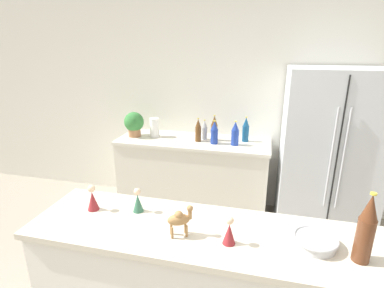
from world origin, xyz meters
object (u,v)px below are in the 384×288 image
at_px(back_bottle_1, 235,134).
at_px(back_bottle_4, 214,133).
at_px(refrigerator, 328,155).
at_px(wise_man_figurine_blue, 138,201).
at_px(wise_man_figurine_purple, 93,199).
at_px(wine_bottle, 366,229).
at_px(fruit_bowl, 315,241).
at_px(back_bottle_2, 204,130).
at_px(back_bottle_0, 198,130).
at_px(back_bottle_5, 246,130).
at_px(potted_plant, 134,123).
at_px(wise_man_figurine_crimson, 229,232).
at_px(camel_figurine, 180,219).
at_px(back_bottle_3, 214,128).
at_px(paper_towel_roll, 154,127).

relative_size(back_bottle_1, back_bottle_4, 1.03).
xyz_separation_m(refrigerator, wise_man_figurine_blue, (-1.33, -1.69, 0.20)).
height_order(back_bottle_4, wise_man_figurine_purple, wise_man_figurine_purple).
height_order(back_bottle_4, wine_bottle, wine_bottle).
relative_size(fruit_bowl, wise_man_figurine_blue, 1.47).
bearing_deg(back_bottle_2, wise_man_figurine_purple, -98.76).
xyz_separation_m(back_bottle_0, back_bottle_1, (0.42, -0.04, 0.00)).
bearing_deg(wine_bottle, back_bottle_5, 108.13).
bearing_deg(wise_man_figurine_blue, potted_plant, 114.96).
xyz_separation_m(refrigerator, wise_man_figurine_crimson, (-0.78, -1.86, 0.20)).
xyz_separation_m(refrigerator, fruit_bowl, (-0.38, -1.78, 0.17)).
bearing_deg(potted_plant, back_bottle_5, 4.99).
height_order(back_bottle_2, back_bottle_4, back_bottle_4).
bearing_deg(fruit_bowl, camel_figurine, -173.58).
bearing_deg(back_bottle_0, back_bottle_1, -5.29).
height_order(back_bottle_1, back_bottle_3, back_bottle_3).
xyz_separation_m(refrigerator, wine_bottle, (-0.19, -1.84, 0.30)).
bearing_deg(back_bottle_0, wise_man_figurine_purple, -97.41).
bearing_deg(fruit_bowl, back_bottle_2, 116.10).
distance_m(back_bottle_1, back_bottle_5, 0.19).
distance_m(back_bottle_1, back_bottle_4, 0.23).
distance_m(paper_towel_roll, back_bottle_1, 0.96).
relative_size(potted_plant, back_bottle_1, 1.09).
bearing_deg(wise_man_figurine_blue, back_bottle_5, 75.35).
height_order(back_bottle_1, wine_bottle, wine_bottle).
bearing_deg(wise_man_figurine_purple, potted_plant, 107.00).
height_order(back_bottle_4, back_bottle_5, back_bottle_5).
xyz_separation_m(paper_towel_roll, wise_man_figurine_purple, (0.31, -1.82, 0.06)).
bearing_deg(back_bottle_1, back_bottle_5, 58.13).
bearing_deg(potted_plant, back_bottle_1, -2.31).
bearing_deg(back_bottle_5, back_bottle_2, -174.91).
height_order(paper_towel_roll, back_bottle_3, back_bottle_3).
height_order(back_bottle_0, fruit_bowl, back_bottle_0).
relative_size(fruit_bowl, wise_man_figurine_crimson, 1.44).
xyz_separation_m(back_bottle_2, wine_bottle, (1.12, -1.96, 0.16)).
height_order(fruit_bowl, camel_figurine, camel_figurine).
height_order(fruit_bowl, wise_man_figurine_purple, wise_man_figurine_purple).
height_order(wine_bottle, wise_man_figurine_crimson, wine_bottle).
xyz_separation_m(back_bottle_3, wise_man_figurine_blue, (-0.13, -1.81, 0.03)).
distance_m(camel_figurine, wise_man_figurine_crimson, 0.25).
bearing_deg(back_bottle_3, potted_plant, -175.71).
height_order(back_bottle_0, wine_bottle, wine_bottle).
xyz_separation_m(fruit_bowl, wise_man_figurine_purple, (-1.22, 0.05, 0.04)).
relative_size(back_bottle_2, wise_man_figurine_crimson, 1.56).
distance_m(potted_plant, wise_man_figurine_purple, 1.86).
bearing_deg(back_bottle_2, back_bottle_3, -0.50).
relative_size(potted_plant, back_bottle_3, 1.00).
height_order(back_bottle_1, wise_man_figurine_purple, back_bottle_1).
bearing_deg(back_bottle_2, camel_figurine, -81.97).
xyz_separation_m(potted_plant, back_bottle_1, (1.19, -0.05, -0.03)).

